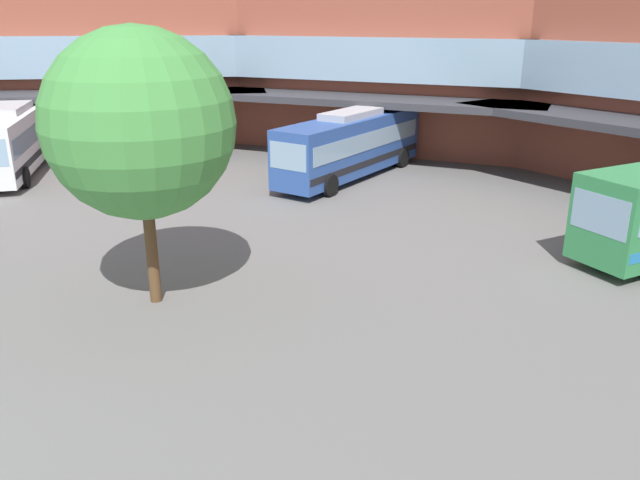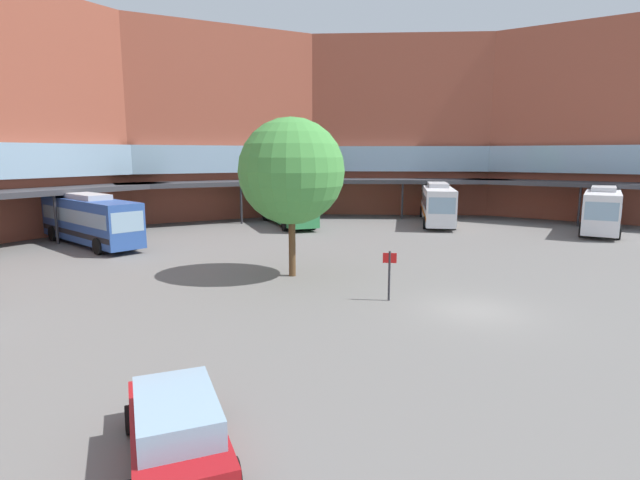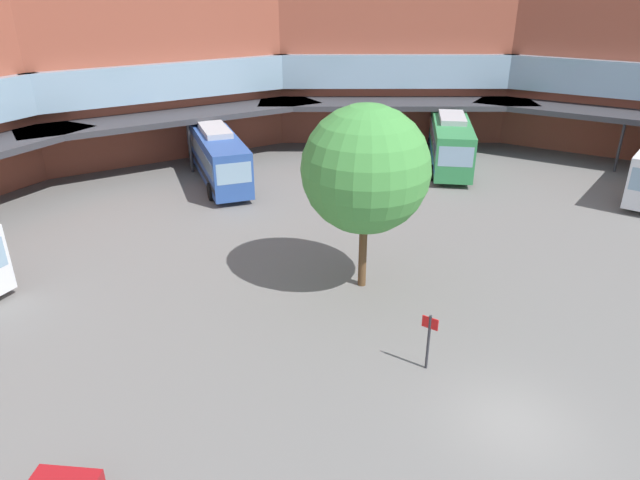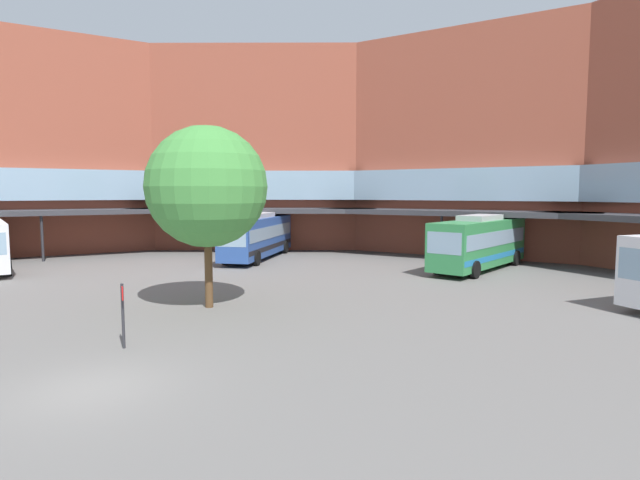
# 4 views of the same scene
# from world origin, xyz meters

# --- Properties ---
(ground_plane) EXTENTS (122.52, 122.52, 0.00)m
(ground_plane) POSITION_xyz_m (0.00, 0.00, 0.00)
(ground_plane) COLOR slate
(station_building) EXTENTS (81.34, 44.71, 18.47)m
(station_building) POSITION_xyz_m (0.00, 22.59, 8.78)
(station_building) COLOR #9E4C38
(station_building) RESTS_ON ground
(bus_1) EXTENTS (6.65, 10.88, 3.75)m
(bus_1) POSITION_xyz_m (10.57, 25.11, 1.89)
(bus_1) COLOR #338C4C
(bus_1) RESTS_ON ground
(bus_3) EXTENTS (3.35, 11.51, 3.65)m
(bus_3) POSITION_xyz_m (-6.27, 26.52, 1.85)
(bus_3) COLOR #2D519E
(bus_3) RESTS_ON ground
(plaza_tree) EXTENTS (5.48, 5.48, 8.26)m
(plaza_tree) POSITION_xyz_m (-1.67, 9.74, 5.51)
(plaza_tree) COLOR brown
(plaza_tree) RESTS_ON ground
(stop_sign_post) EXTENTS (0.42, 0.49, 2.22)m
(stop_sign_post) POSITION_xyz_m (-1.47, 3.33, 1.37)
(stop_sign_post) COLOR #2D2D33
(stop_sign_post) RESTS_ON ground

